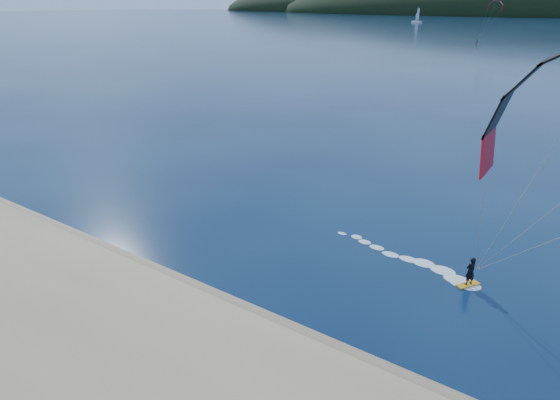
% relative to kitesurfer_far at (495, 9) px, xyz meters
% --- Properties ---
extents(ground, '(1800.00, 1800.00, 0.00)m').
position_rel_kitesurfer_far_xyz_m(ground, '(23.40, -199.33, -13.62)').
color(ground, '#061433').
rests_on(ground, ground).
extents(wet_sand, '(220.00, 2.50, 0.10)m').
position_rel_kitesurfer_far_xyz_m(wet_sand, '(23.40, -194.83, -13.57)').
color(wet_sand, olive).
rests_on(wet_sand, ground).
extents(kitesurfer_far, '(9.04, 4.88, 15.58)m').
position_rel_kitesurfer_far_xyz_m(kitesurfer_far, '(0.00, 0.00, 0.00)').
color(kitesurfer_far, gold).
rests_on(kitesurfer_far, ground).
extents(sailboat, '(9.28, 5.75, 12.91)m').
position_rel_kitesurfer_far_xyz_m(sailboat, '(-101.02, 201.05, -12.66)').
color(sailboat, white).
rests_on(sailboat, ground).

